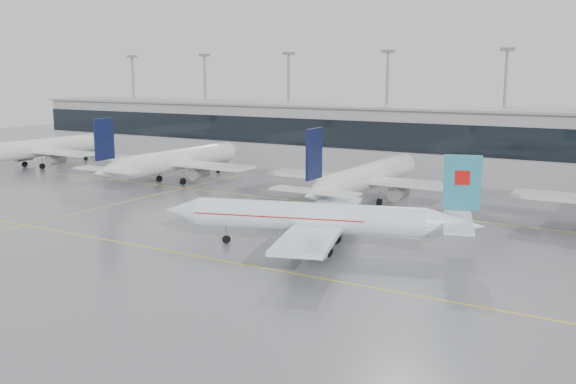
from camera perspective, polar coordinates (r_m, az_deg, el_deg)
The scene contains 12 objects.
ground at distance 63.36m, azimuth -5.57°, elevation -6.14°, with size 320.00×320.00×0.00m, color slate.
taxi_line_main at distance 63.36m, azimuth -5.57°, elevation -6.14°, with size 120.00×0.25×0.01m, color yellow.
taxi_line_north at distance 88.59m, azimuth 5.94°, elevation -1.37°, with size 120.00×0.25×0.01m, color yellow.
taxi_line_cross at distance 93.64m, azimuth -15.04°, elevation -1.03°, with size 0.25×60.00×0.01m, color yellow.
terminal at distance 117.23m, azimuth 12.58°, elevation 4.28°, with size 180.00×15.00×12.00m, color #98979B.
terminal_glass at distance 109.96m, azimuth 11.38°, elevation 4.72°, with size 180.00×0.20×5.00m, color black.
terminal_roof at distance 116.76m, azimuth 12.70°, elevation 7.31°, with size 182.00×16.00×0.40m, color gray.
light_masts at distance 122.42m, azimuth 13.61°, elevation 7.94°, with size 156.40×1.00×22.60m.
air_canada_jet at distance 66.53m, azimuth 2.95°, elevation -2.42°, with size 33.18×26.46×10.33m.
parked_jet_a at distance 135.17m, azimuth -21.39°, elevation 3.62°, with size 29.64×36.96×11.72m.
parked_jet_b at distance 109.88m, azimuth -10.01°, elevation 2.78°, with size 29.64×36.96×11.72m.
parked_jet_c at distance 91.24m, azimuth 6.96°, elevation 1.32°, with size 29.64×36.96×11.72m.
Camera 1 is at (36.05, -48.90, 17.99)m, focal length 40.00 mm.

